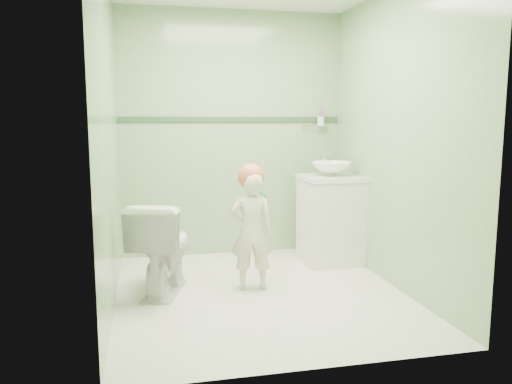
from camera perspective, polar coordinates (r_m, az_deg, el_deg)
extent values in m
plane|color=beige|center=(4.02, 0.47, -11.37)|extent=(2.50, 2.50, 0.00)
cube|color=#82AD7B|center=(5.02, -2.72, 6.53)|extent=(2.20, 0.04, 2.40)
cube|color=#82AD7B|center=(2.59, 6.69, 4.84)|extent=(2.20, 0.04, 2.40)
cube|color=#82AD7B|center=(3.71, -16.41, 5.58)|extent=(0.04, 2.50, 2.40)
cube|color=#82AD7B|center=(4.18, 15.44, 5.89)|extent=(0.04, 2.50, 2.40)
cube|color=#314E31|center=(5.00, -2.71, 8.24)|extent=(2.20, 0.02, 0.05)
cube|color=white|center=(4.80, 8.42, -3.26)|extent=(0.52, 0.50, 0.80)
cube|color=white|center=(4.74, 8.53, 1.61)|extent=(0.54, 0.52, 0.04)
imported|color=white|center=(4.73, 8.55, 2.62)|extent=(0.37, 0.37, 0.13)
cylinder|color=silver|center=(4.91, 7.73, 3.50)|extent=(0.03, 0.03, 0.18)
cylinder|color=silver|center=(4.86, 7.95, 4.39)|extent=(0.02, 0.12, 0.02)
cylinder|color=silver|center=(5.18, 6.65, 7.42)|extent=(0.26, 0.02, 0.02)
cylinder|color=silver|center=(5.18, 7.37, 7.96)|extent=(0.07, 0.07, 0.09)
cylinder|color=purple|center=(5.16, 7.28, 8.74)|extent=(0.01, 0.01, 0.17)
cylinder|color=#2D3BB6|center=(5.17, 7.26, 8.74)|extent=(0.01, 0.01, 0.17)
cylinder|color=purple|center=(5.16, 7.47, 8.73)|extent=(0.01, 0.01, 0.17)
cylinder|color=red|center=(5.18, 7.47, 8.73)|extent=(0.01, 0.01, 0.17)
imported|color=white|center=(4.02, -10.58, -6.09)|extent=(0.60, 0.80, 0.73)
imported|color=#ECE6CC|center=(3.99, -0.51, -4.52)|extent=(0.37, 0.27, 0.94)
sphere|color=#C46845|center=(3.94, -0.59, 1.74)|extent=(0.21, 0.21, 0.21)
cylinder|color=#0E8B62|center=(3.81, 0.86, -0.37)|extent=(0.09, 0.13, 0.06)
cube|color=white|center=(3.85, -0.11, 0.31)|extent=(0.03, 0.03, 0.02)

